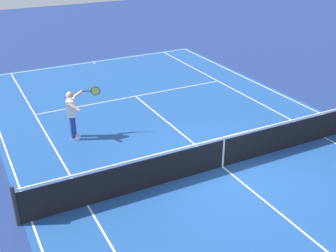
{
  "coord_description": "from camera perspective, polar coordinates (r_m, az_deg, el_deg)",
  "views": [
    {
      "loc": [
        -8.76,
        6.36,
        6.41
      ],
      "look_at": [
        1.53,
        1.0,
        0.9
      ],
      "focal_mm": 45.14,
      "sensor_mm": 36.0,
      "label": 1
    }
  ],
  "objects": [
    {
      "name": "ground_plane",
      "position": [
        12.59,
        7.33,
        -5.46
      ],
      "size": [
        60.0,
        60.0,
        0.0
      ],
      "primitive_type": "plane",
      "color": "navy"
    },
    {
      "name": "court_slab",
      "position": [
        12.59,
        7.33,
        -5.45
      ],
      "size": [
        24.2,
        11.4,
        0.0
      ],
      "primitive_type": "cube",
      "color": "#1E4C93",
      "rests_on": "ground_plane"
    },
    {
      "name": "court_line_markings",
      "position": [
        12.58,
        7.33,
        -5.44
      ],
      "size": [
        23.85,
        11.05,
        0.01
      ],
      "color": "white",
      "rests_on": "ground_plane"
    },
    {
      "name": "tennis_net",
      "position": [
        12.34,
        7.45,
        -3.5
      ],
      "size": [
        0.1,
        11.7,
        1.08
      ],
      "color": "#2D2D33",
      "rests_on": "ground_plane"
    },
    {
      "name": "tennis_player_near",
      "position": [
        14.06,
        -12.76,
        1.8
      ],
      "size": [
        0.75,
        1.19,
        1.7
      ],
      "color": "navy",
      "rests_on": "ground_plane"
    },
    {
      "name": "tennis_ball",
      "position": [
        12.85,
        -0.34,
        -4.36
      ],
      "size": [
        0.07,
        0.07,
        0.07
      ],
      "primitive_type": "sphere",
      "color": "#CCE01E",
      "rests_on": "ground_plane"
    }
  ]
}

